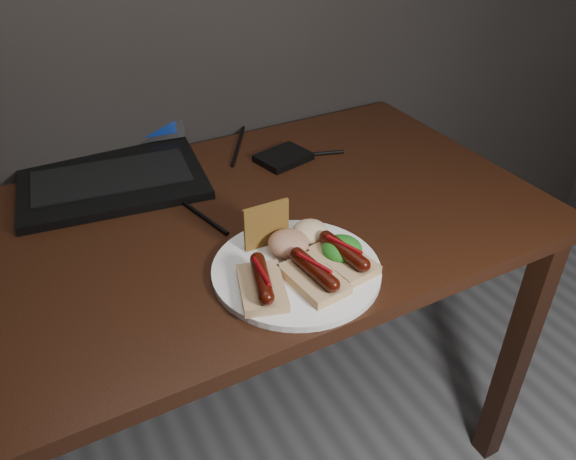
# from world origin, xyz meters

# --- Properties ---
(desk) EXTENTS (1.40, 0.70, 0.75)m
(desk) POSITION_xyz_m (0.00, 1.38, 0.66)
(desk) COLOR #33160C
(desk) RESTS_ON ground
(laptop) EXTENTS (0.42, 0.41, 0.25)m
(laptop) POSITION_xyz_m (-0.08, 1.69, 0.80)
(laptop) COLOR black
(laptop) RESTS_ON desk
(hard_drive) EXTENTS (0.13, 0.11, 0.02)m
(hard_drive) POSITION_xyz_m (0.28, 1.55, 0.76)
(hard_drive) COLOR black
(hard_drive) RESTS_ON desk
(desk_cables) EXTENTS (0.84, 0.43, 0.01)m
(desk_cables) POSITION_xyz_m (0.04, 1.53, 0.75)
(desk_cables) COLOR black
(desk_cables) RESTS_ON desk
(plate) EXTENTS (0.36, 0.36, 0.01)m
(plate) POSITION_xyz_m (0.11, 1.18, 0.76)
(plate) COLOR white
(plate) RESTS_ON desk
(bread_sausage_left) EXTENTS (0.10, 0.13, 0.04)m
(bread_sausage_left) POSITION_xyz_m (0.03, 1.15, 0.78)
(bread_sausage_left) COLOR #E4BB86
(bread_sausage_left) RESTS_ON plate
(bread_sausage_center) EXTENTS (0.08, 0.12, 0.04)m
(bread_sausage_center) POSITION_xyz_m (0.12, 1.13, 0.78)
(bread_sausage_center) COLOR #E4BB86
(bread_sausage_center) RESTS_ON plate
(bread_sausage_right) EXTENTS (0.08, 0.12, 0.04)m
(bread_sausage_right) POSITION_xyz_m (0.18, 1.15, 0.78)
(bread_sausage_right) COLOR #E4BB86
(bread_sausage_right) RESTS_ON plate
(crispbread) EXTENTS (0.09, 0.01, 0.08)m
(crispbread) POSITION_xyz_m (0.10, 1.26, 0.80)
(crispbread) COLOR olive
(crispbread) RESTS_ON plate
(salad_greens) EXTENTS (0.07, 0.07, 0.04)m
(salad_greens) POSITION_xyz_m (0.19, 1.16, 0.78)
(salad_greens) COLOR #195110
(salad_greens) RESTS_ON plate
(salsa_mound) EXTENTS (0.07, 0.07, 0.04)m
(salsa_mound) POSITION_xyz_m (0.12, 1.22, 0.78)
(salsa_mound) COLOR maroon
(salsa_mound) RESTS_ON plate
(coleslaw_mound) EXTENTS (0.06, 0.06, 0.04)m
(coleslaw_mound) POSITION_xyz_m (0.17, 1.24, 0.78)
(coleslaw_mound) COLOR beige
(coleslaw_mound) RESTS_ON plate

